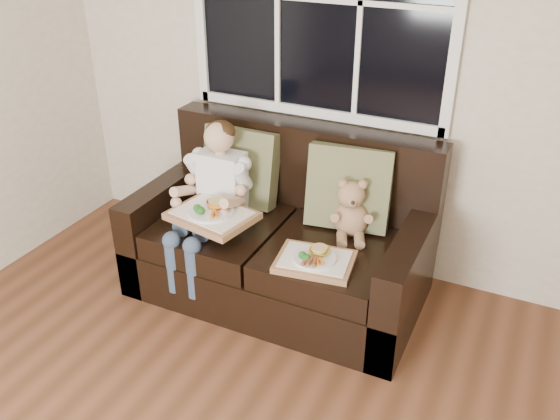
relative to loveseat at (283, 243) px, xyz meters
The scene contains 8 objects.
room_walls 2.45m from the loveseat, 75.74° to the right, with size 4.52×5.02×2.71m.
loveseat is the anchor object (origin of this frame).
pillow_left 0.54m from the loveseat, 157.03° to the left, with size 0.47×0.21×0.49m.
pillow_right 0.54m from the loveseat, 23.91° to the left, with size 0.50×0.29×0.49m.
child 0.53m from the loveseat, 163.02° to the right, with size 0.39×0.60×0.89m.
teddy_bear 0.49m from the loveseat, ahead, with size 0.25×0.30×0.36m.
tray_left 0.50m from the loveseat, 138.06° to the right, with size 0.51×0.43×0.10m.
tray_right 0.50m from the loveseat, 43.79° to the right, with size 0.44×0.36×0.09m.
Camera 1 is at (0.78, -0.74, 2.19)m, focal length 38.00 mm.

